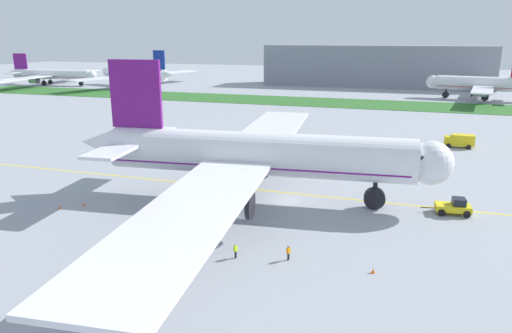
{
  "coord_description": "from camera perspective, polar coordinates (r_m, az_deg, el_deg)",
  "views": [
    {
      "loc": [
        14.84,
        -60.13,
        21.84
      ],
      "look_at": [
        -4.91,
        1.4,
        4.08
      ],
      "focal_mm": 33.3,
      "sensor_mm": 36.0,
      "label": 1
    }
  ],
  "objects": [
    {
      "name": "traffic_cone_port_wing",
      "position": [
        67.63,
        -20.01,
        -4.19
      ],
      "size": [
        0.36,
        0.36,
        0.58
      ],
      "color": "#F2590C",
      "rests_on": "ground"
    },
    {
      "name": "service_truck_baggage_loader",
      "position": [
        104.89,
        23.26,
        2.91
      ],
      "size": [
        5.71,
        2.67,
        2.66
      ],
      "color": "yellow",
      "rests_on": "ground"
    },
    {
      "name": "traffic_cone_near_nose",
      "position": [
        47.7,
        13.89,
        -12.0
      ],
      "size": [
        0.36,
        0.36,
        0.58
      ],
      "color": "#F2590C",
      "rests_on": "ground"
    },
    {
      "name": "terminal_building",
      "position": [
        224.36,
        14.11,
        11.63
      ],
      "size": [
        98.57,
        20.0,
        18.0
      ],
      "primitive_type": "cube",
      "color": "gray",
      "rests_on": "ground"
    },
    {
      "name": "ground_crew_marshaller_front",
      "position": [
        69.12,
        -7.93,
        -2.35
      ],
      "size": [
        0.56,
        0.33,
        1.62
      ],
      "color": "black",
      "rests_on": "ground"
    },
    {
      "name": "grass_median_strip",
      "position": [
        163.93,
        12.55,
        7.36
      ],
      "size": [
        320.0,
        24.0,
        0.1
      ],
      "primitive_type": "cube",
      "color": "#2D6628",
      "rests_on": "ground"
    },
    {
      "name": "pushback_tug",
      "position": [
        65.42,
        22.7,
        -4.47
      ],
      "size": [
        6.13,
        2.96,
        2.14
      ],
      "color": "yellow",
      "rests_on": "ground"
    },
    {
      "name": "parked_airliner_far_left",
      "position": [
        242.57,
        -23.44,
        10.1
      ],
      "size": [
        46.36,
        74.38,
        14.2
      ],
      "color": "white",
      "rests_on": "ground"
    },
    {
      "name": "parked_airliner_far_centre",
      "position": [
        224.36,
        -14.12,
        10.73
      ],
      "size": [
        43.74,
        69.47,
        16.1
      ],
      "color": "white",
      "rests_on": "ground"
    },
    {
      "name": "ground_crew_wingwalker_port",
      "position": [
        48.57,
        3.92,
        -10.14
      ],
      "size": [
        0.37,
        0.51,
        1.57
      ],
      "color": "black",
      "rests_on": "ground"
    },
    {
      "name": "apron_taxi_line",
      "position": [
        68.62,
        4.38,
        -3.24
      ],
      "size": [
        280.0,
        0.36,
        0.01
      ],
      "primitive_type": "cube",
      "color": "yellow",
      "rests_on": "ground"
    },
    {
      "name": "airliner_foreground",
      "position": [
        64.15,
        -0.36,
        1.42
      ],
      "size": [
        51.38,
        80.4,
        18.82
      ],
      "color": "white",
      "rests_on": "ground"
    },
    {
      "name": "ground_plane",
      "position": [
        65.67,
        3.72,
        -4.1
      ],
      "size": [
        600.0,
        600.0,
        0.0
      ],
      "primitive_type": "plane",
      "color": "#9399A0",
      "rests_on": "ground"
    },
    {
      "name": "ground_crew_wingwalker_starboard",
      "position": [
        48.93,
        -2.48,
        -9.93
      ],
      "size": [
        0.32,
        0.54,
        1.57
      ],
      "color": "black",
      "rests_on": "ground"
    },
    {
      "name": "parked_airliner_far_right",
      "position": [
        188.26,
        25.41,
        8.93
      ],
      "size": [
        37.34,
        56.79,
        16.25
      ],
      "color": "white",
      "rests_on": "ground"
    },
    {
      "name": "traffic_cone_starboard_wing",
      "position": [
        67.62,
        -22.57,
        -4.46
      ],
      "size": [
        0.36,
        0.36,
        0.58
      ],
      "color": "#F2590C",
      "rests_on": "ground"
    }
  ]
}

